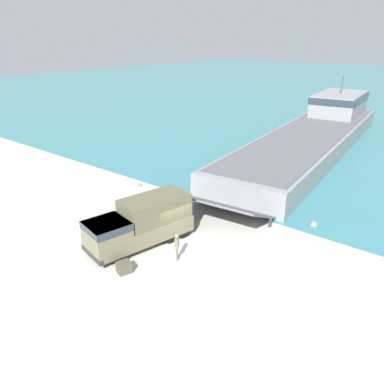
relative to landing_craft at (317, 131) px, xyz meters
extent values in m
plane|color=#B7B5AD|center=(1.73, -29.84, -1.88)|extent=(240.00, 240.00, 0.00)
cube|color=gray|center=(0.30, -3.28, -0.74)|extent=(12.02, 40.50, 2.30)
cube|color=#56565B|center=(0.30, -3.28, 0.45)|extent=(11.20, 38.84, 0.08)
cube|color=gray|center=(-0.96, 10.52, 1.93)|extent=(6.88, 11.66, 3.03)
cube|color=#28333D|center=(-0.96, 10.52, 2.84)|extent=(7.06, 11.79, 0.91)
cylinder|color=#3F3F42|center=(-0.96, 10.52, 4.64)|extent=(0.16, 0.16, 2.40)
cube|color=#56565B|center=(2.32, -25.37, -0.63)|extent=(7.54, 5.16, 2.23)
cube|color=#6B664C|center=(0.05, -31.64, -0.93)|extent=(4.05, 7.58, 1.12)
cube|color=#6B664C|center=(-0.47, -33.96, 0.08)|extent=(2.86, 2.91, 0.90)
cube|color=#28333D|center=(-0.47, -33.96, 0.31)|extent=(2.94, 2.95, 0.45)
cube|color=brown|center=(0.32, -30.45, 0.44)|extent=(3.37, 4.97, 1.62)
cube|color=#2D2D2D|center=(-0.72, -35.07, -1.34)|extent=(2.57, 0.80, 0.32)
cylinder|color=black|center=(0.59, -34.05, -1.28)|extent=(0.62, 1.27, 1.22)
cylinder|color=black|center=(-1.47, -33.59, -1.28)|extent=(0.62, 1.27, 1.22)
cylinder|color=black|center=(1.45, -30.23, -1.28)|extent=(0.62, 1.27, 1.22)
cylinder|color=black|center=(-0.62, -29.77, -1.28)|extent=(0.62, 1.27, 1.22)
cylinder|color=black|center=(1.69, -29.16, -1.28)|extent=(0.62, 1.27, 1.22)
cylinder|color=black|center=(-0.37, -28.70, -1.28)|extent=(0.62, 1.27, 1.22)
cylinder|color=#6B664C|center=(3.27, -31.68, -1.44)|extent=(0.14, 0.14, 0.88)
cylinder|color=#6B664C|center=(3.18, -31.53, -1.44)|extent=(0.14, 0.14, 0.88)
cube|color=#6B664C|center=(3.22, -31.60, -0.66)|extent=(0.44, 0.50, 0.70)
sphere|color=tan|center=(3.22, -31.60, -0.19)|extent=(0.24, 0.24, 0.24)
cylinder|color=#333338|center=(5.79, -24.00, -1.59)|extent=(0.23, 0.23, 0.58)
sphere|color=#333338|center=(5.79, -24.00, -1.23)|extent=(0.26, 0.26, 0.26)
cube|color=#4C4738|center=(1.61, -34.58, -1.54)|extent=(0.92, 1.01, 0.69)
sphere|color=gray|center=(-7.68, -24.20, -1.88)|extent=(0.53, 0.53, 0.53)
sphere|color=gray|center=(8.25, -21.76, -1.88)|extent=(0.66, 0.66, 0.66)
camera|label=1|loc=(16.38, -46.88, 11.18)|focal=35.00mm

